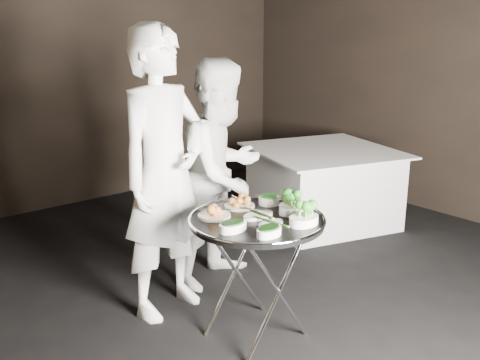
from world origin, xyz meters
TOP-DOWN VIEW (x-y plane):
  - wall_back at (0.00, 3.52)m, footprint 6.00×0.05m
  - tray_stand at (0.05, 0.31)m, footprint 0.50×0.42m
  - serving_tray at (0.05, 0.31)m, footprint 0.79×0.79m
  - potato_plate_a at (-0.13, 0.48)m, footprint 0.19×0.19m
  - potato_plate_b at (0.10, 0.52)m, footprint 0.18×0.18m
  - greens_bowl at (0.28, 0.45)m, footprint 0.13×0.13m
  - asparagus_plate_a at (0.06, 0.31)m, footprint 0.20×0.11m
  - asparagus_plate_b at (0.03, 0.17)m, footprint 0.19×0.12m
  - spinach_bowl_a at (-0.18, 0.25)m, footprint 0.18×0.12m
  - spinach_bowl_b at (-0.08, 0.07)m, footprint 0.18×0.13m
  - broccoli_bowl_a at (0.28, 0.25)m, footprint 0.23×0.19m
  - broccoli_bowl_b at (0.18, 0.07)m, footprint 0.20×0.15m
  - serving_utensils at (0.07, 0.38)m, footprint 0.58×0.44m
  - waiter_left at (-0.17, 0.94)m, footprint 0.75×0.57m
  - waiter_right at (0.40, 1.07)m, footprint 0.91×0.78m
  - dining_table at (1.88, 1.42)m, footprint 1.25×1.25m

SIDE VIEW (x-z plane):
  - dining_table at x=1.88m, z-range 0.00..0.71m
  - tray_stand at x=0.05m, z-range 0.04..0.78m
  - serving_tray at x=0.05m, z-range 0.72..0.77m
  - asparagus_plate_b at x=0.03m, z-range 0.75..0.79m
  - asparagus_plate_a at x=0.06m, z-range 0.75..0.79m
  - potato_plate_b at x=0.10m, z-range 0.75..0.82m
  - potato_plate_a at x=-0.13m, z-range 0.75..0.82m
  - spinach_bowl_b at x=-0.08m, z-range 0.75..0.82m
  - spinach_bowl_a at x=-0.18m, z-range 0.75..0.82m
  - greens_bowl at x=0.28m, z-range 0.75..0.83m
  - broccoli_bowl_b at x=0.18m, z-range 0.75..0.83m
  - broccoli_bowl_a at x=0.28m, z-range 0.75..0.84m
  - serving_utensils at x=0.07m, z-range 0.80..0.81m
  - waiter_right at x=0.40m, z-range 0.00..1.62m
  - waiter_left at x=-0.17m, z-range 0.00..1.84m
  - wall_back at x=0.00m, z-range 0.00..3.00m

